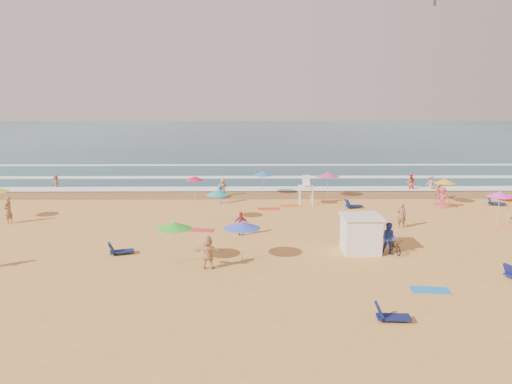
{
  "coord_description": "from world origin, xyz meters",
  "views": [
    {
      "loc": [
        -0.88,
        -31.53,
        8.64
      ],
      "look_at": [
        -0.47,
        6.0,
        1.5
      ],
      "focal_mm": 35.0,
      "sensor_mm": 36.0,
      "label": 1
    }
  ],
  "objects": [
    {
      "name": "ground",
      "position": [
        0.0,
        0.0,
        0.0
      ],
      "size": [
        220.0,
        220.0,
        0.0
      ],
      "primitive_type": "plane",
      "color": "gold",
      "rests_on": "ground"
    },
    {
      "name": "ocean",
      "position": [
        0.0,
        84.0,
        0.0
      ],
      "size": [
        220.0,
        140.0,
        0.18
      ],
      "primitive_type": "cube",
      "color": "#0C4756",
      "rests_on": "ground"
    },
    {
      "name": "wet_sand",
      "position": [
        0.0,
        12.5,
        0.01
      ],
      "size": [
        220.0,
        220.0,
        0.0
      ],
      "primitive_type": "plane",
      "color": "olive",
      "rests_on": "ground"
    },
    {
      "name": "surf_foam",
      "position": [
        0.0,
        21.32,
        0.1
      ],
      "size": [
        200.0,
        18.7,
        0.05
      ],
      "color": "white",
      "rests_on": "ground"
    },
    {
      "name": "cabana",
      "position": [
        5.35,
        -4.33,
        1.0
      ],
      "size": [
        2.0,
        2.0,
        2.0
      ],
      "primitive_type": "cube",
      "color": "silver",
      "rests_on": "ground"
    },
    {
      "name": "cabana_roof",
      "position": [
        5.35,
        -4.33,
        2.06
      ],
      "size": [
        2.2,
        2.2,
        0.12
      ],
      "primitive_type": "cube",
      "color": "silver",
      "rests_on": "cabana"
    },
    {
      "name": "bicycle",
      "position": [
        7.25,
        -4.63,
        0.42
      ],
      "size": [
        0.74,
        1.66,
        0.84
      ],
      "primitive_type": "imported",
      "rotation": [
        0.0,
        0.0,
        0.11
      ],
      "color": "black",
      "rests_on": "ground"
    },
    {
      "name": "lifeguard_stand",
      "position": [
        3.61,
        8.05,
        1.05
      ],
      "size": [
        1.2,
        1.2,
        2.1
      ],
      "primitive_type": null,
      "color": "white",
      "rests_on": "ground"
    },
    {
      "name": "beach_umbrellas",
      "position": [
        -4.71,
        0.43,
        2.07
      ],
      "size": [
        55.9,
        31.04,
        0.76
      ],
      "color": "#D72F87",
      "rests_on": "ground"
    },
    {
      "name": "loungers",
      "position": [
        4.46,
        -3.93,
        0.17
      ],
      "size": [
        48.94,
        21.97,
        0.34
      ],
      "color": "#101F51",
      "rests_on": "ground"
    },
    {
      "name": "towels",
      "position": [
        -1.81,
        -0.7,
        0.01
      ],
      "size": [
        45.62,
        22.27,
        0.03
      ],
      "color": "#D21A46",
      "rests_on": "ground"
    },
    {
      "name": "beachgoers",
      "position": [
        3.97,
        4.33,
        0.78
      ],
      "size": [
        37.08,
        24.02,
        2.12
      ],
      "color": "#DC3750",
      "rests_on": "ground"
    }
  ]
}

